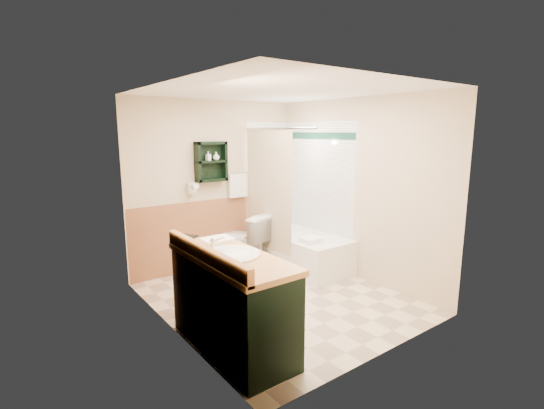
{
  "coord_description": "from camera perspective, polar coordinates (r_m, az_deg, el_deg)",
  "views": [
    {
      "loc": [
        -2.7,
        -3.5,
        1.97
      ],
      "look_at": [
        0.06,
        0.2,
        1.11
      ],
      "focal_mm": 26.0,
      "sensor_mm": 36.0,
      "label": 1
    }
  ],
  "objects": [
    {
      "name": "tile_right",
      "position": [
        5.89,
        6.35,
        1.56
      ],
      "size": [
        1.5,
        1.5,
        2.1
      ],
      "primitive_type": null,
      "color": "white",
      "rests_on": "right_wall"
    },
    {
      "name": "shower_curtain",
      "position": [
        5.53,
        -0.56,
        2.1
      ],
      "size": [
        1.05,
        1.05,
        1.7
      ],
      "primitive_type": null,
      "color": "beige",
      "rests_on": "curtain_rod"
    },
    {
      "name": "tile_accent",
      "position": [
        5.81,
        6.45,
        9.86
      ],
      "size": [
        1.5,
        1.5,
        0.1
      ],
      "primitive_type": null,
      "color": "#13422F",
      "rests_on": "right_wall"
    },
    {
      "name": "tub_towel",
      "position": [
        5.3,
        5.64,
        -5.14
      ],
      "size": [
        0.26,
        0.22,
        0.07
      ],
      "primitive_type": "cube",
      "color": "white",
      "rests_on": "bathtub"
    },
    {
      "name": "soap_bottle_b",
      "position": [
        5.59,
        -8.09,
        6.83
      ],
      "size": [
        0.11,
        0.13,
        0.09
      ],
      "primitive_type": "imported",
      "rotation": [
        0.0,
        0.0,
        0.14
      ],
      "color": "white",
      "rests_on": "wall_shelf"
    },
    {
      "name": "counter_towel",
      "position": [
        3.92,
        -7.93,
        -5.16
      ],
      "size": [
        0.29,
        0.23,
        0.04
      ],
      "primitive_type": "cube",
      "color": "white",
      "rests_on": "vanity"
    },
    {
      "name": "toilet",
      "position": [
        5.75,
        -4.13,
        -5.28
      ],
      "size": [
        0.68,
        0.91,
        0.79
      ],
      "primitive_type": "imported",
      "rotation": [
        0.0,
        0.0,
        3.45
      ],
      "color": "white",
      "rests_on": "ground"
    },
    {
      "name": "back_wall",
      "position": [
        5.75,
        -8.36,
        2.8
      ],
      "size": [
        2.6,
        0.04,
        2.4
      ],
      "primitive_type": "cube",
      "color": "beige",
      "rests_on": "ground"
    },
    {
      "name": "right_wall",
      "position": [
        5.38,
        12.15,
        2.15
      ],
      "size": [
        0.04,
        3.0,
        2.4
      ],
      "primitive_type": "cube",
      "color": "beige",
      "rests_on": "ground"
    },
    {
      "name": "floor",
      "position": [
        4.83,
        0.89,
        -13.42
      ],
      "size": [
        3.0,
        3.0,
        0.0
      ],
      "primitive_type": "plane",
      "color": "beige",
      "rests_on": "ground"
    },
    {
      "name": "vanity_book",
      "position": [
        4.05,
        -13.29,
        -3.48
      ],
      "size": [
        0.16,
        0.11,
        0.23
      ],
      "primitive_type": "imported",
      "rotation": [
        0.0,
        0.0,
        0.54
      ],
      "color": "black",
      "rests_on": "vanity"
    },
    {
      "name": "ceiling",
      "position": [
        4.44,
        0.99,
        16.44
      ],
      "size": [
        2.6,
        3.0,
        0.04
      ],
      "primitive_type": "cube",
      "color": "white",
      "rests_on": "back_wall"
    },
    {
      "name": "vanity",
      "position": [
        3.68,
        -5.79,
        -13.9
      ],
      "size": [
        0.59,
        1.4,
        0.89
      ],
      "primitive_type": "cube",
      "color": "black",
      "rests_on": "ground"
    },
    {
      "name": "mirror_glass",
      "position": [
        3.31,
        -10.67,
        2.29
      ],
      "size": [
        1.2,
        1.2,
        0.9
      ],
      "primitive_type": null,
      "color": "white",
      "rests_on": "left_wall"
    },
    {
      "name": "towel_bar",
      "position": [
        5.84,
        -5.05,
        4.48
      ],
      "size": [
        0.4,
        0.06,
        0.4
      ],
      "primitive_type": null,
      "color": "white",
      "rests_on": "back_wall"
    },
    {
      "name": "left_wall",
      "position": [
        3.84,
        -14.89,
        -1.31
      ],
      "size": [
        0.04,
        3.0,
        2.4
      ],
      "primitive_type": "cube",
      "color": "beige",
      "rests_on": "ground"
    },
    {
      "name": "mirror_frame",
      "position": [
        3.31,
        -10.75,
        2.28
      ],
      "size": [
        1.3,
        1.3,
        1.0
      ],
      "primitive_type": null,
      "color": "brown",
      "rests_on": "left_wall"
    },
    {
      "name": "hair_dryer",
      "position": [
        5.49,
        -11.59,
        2.34
      ],
      "size": [
        0.1,
        0.24,
        0.18
      ],
      "primitive_type": null,
      "color": "silver",
      "rests_on": "back_wall"
    },
    {
      "name": "curtain_rod",
      "position": [
        5.33,
        0.55,
        10.94
      ],
      "size": [
        0.03,
        1.6,
        0.03
      ],
      "primitive_type": "cylinder",
      "rotation": [
        1.57,
        0.0,
        0.0
      ],
      "color": "silver",
      "rests_on": "back_wall"
    },
    {
      "name": "soap_bottle_a",
      "position": [
        5.53,
        -9.21,
        6.59
      ],
      "size": [
        0.08,
        0.14,
        0.06
      ],
      "primitive_type": "imported",
      "rotation": [
        0.0,
        0.0,
        0.21
      ],
      "color": "white",
      "rests_on": "wall_shelf"
    },
    {
      "name": "wainscot_back",
      "position": [
        5.85,
        -8.02,
        -4.04
      ],
      "size": [
        2.58,
        2.58,
        1.0
      ],
      "primitive_type": null,
      "color": "#B17047",
      "rests_on": "back_wall"
    },
    {
      "name": "wall_shelf",
      "position": [
        5.56,
        -8.8,
        6.16
      ],
      "size": [
        0.45,
        0.15,
        0.55
      ],
      "primitive_type": "cube",
      "color": "black",
      "rests_on": "back_wall"
    },
    {
      "name": "tile_back",
      "position": [
        6.28,
        0.13,
        2.19
      ],
      "size": [
        0.95,
        0.95,
        2.1
      ],
      "primitive_type": null,
      "color": "white",
      "rests_on": "back_wall"
    },
    {
      "name": "bathtub",
      "position": [
        5.78,
        4.16,
        -6.73
      ],
      "size": [
        0.75,
        1.5,
        0.5
      ],
      "primitive_type": "cube",
      "color": "white",
      "rests_on": "ground"
    },
    {
      "name": "wainscot_left",
      "position": [
        4.05,
        -13.94,
        -11.0
      ],
      "size": [
        2.98,
        2.98,
        1.0
      ],
      "primitive_type": null,
      "color": "#B17047",
      "rests_on": "left_wall"
    }
  ]
}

